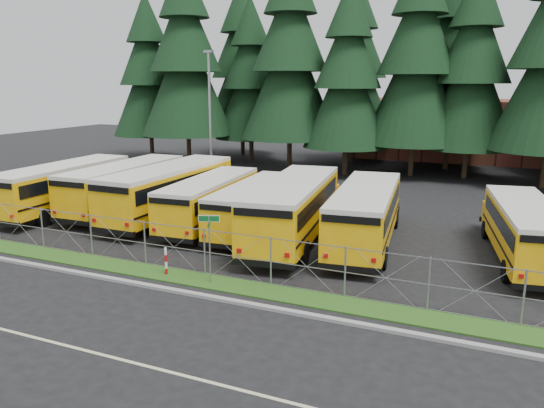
{
  "coord_description": "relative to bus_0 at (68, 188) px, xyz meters",
  "views": [
    {
      "loc": [
        9.92,
        -19.03,
        7.89
      ],
      "look_at": [
        -0.14,
        4.0,
        2.05
      ],
      "focal_mm": 35.0,
      "sensor_mm": 36.0,
      "label": 1
    }
  ],
  "objects": [
    {
      "name": "ground",
      "position": [
        14.36,
        -5.23,
        -1.49
      ],
      "size": [
        120.0,
        120.0,
        0.0
      ],
      "primitive_type": "plane",
      "color": "black",
      "rests_on": "ground"
    },
    {
      "name": "curb",
      "position": [
        14.36,
        -8.33,
        -1.43
      ],
      "size": [
        50.0,
        0.25,
        0.12
      ],
      "primitive_type": "cube",
      "color": "gray",
      "rests_on": "ground"
    },
    {
      "name": "grass_verge",
      "position": [
        14.36,
        -6.93,
        -1.46
      ],
      "size": [
        50.0,
        1.4,
        0.06
      ],
      "primitive_type": "cube",
      "color": "#174112",
      "rests_on": "ground"
    },
    {
      "name": "road_lane_line",
      "position": [
        14.36,
        -13.23,
        -1.48
      ],
      "size": [
        50.0,
        0.12,
        0.01
      ],
      "primitive_type": "cube",
      "color": "beige",
      "rests_on": "ground"
    },
    {
      "name": "chainlink_fence",
      "position": [
        14.36,
        -6.23,
        -0.49
      ],
      "size": [
        44.0,
        0.1,
        2.0
      ],
      "primitive_type": null,
      "color": "#93959B",
      "rests_on": "ground"
    },
    {
      "name": "brick_building",
      "position": [
        20.36,
        34.77,
        1.51
      ],
      "size": [
        22.0,
        10.0,
        6.0
      ],
      "primitive_type": "cube",
      "color": "brown",
      "rests_on": "ground"
    },
    {
      "name": "bus_0",
      "position": [
        0.0,
        0.0,
        0.0
      ],
      "size": [
        3.07,
        11.45,
        2.98
      ],
      "primitive_type": null,
      "rotation": [
        0.0,
        0.0,
        0.03
      ],
      "color": "#EC9C07",
      "rests_on": "ground"
    },
    {
      "name": "bus_1",
      "position": [
        3.28,
        1.66,
        -0.01
      ],
      "size": [
        2.96,
        11.35,
        2.96
      ],
      "primitive_type": null,
      "rotation": [
        0.0,
        0.0,
        0.03
      ],
      "color": "#EC9C07",
      "rests_on": "ground"
    },
    {
      "name": "bus_2",
      "position": [
        6.84,
        1.22,
        0.07
      ],
      "size": [
        2.88,
        11.94,
        3.13
      ],
      "primitive_type": null,
      "rotation": [
        0.0,
        0.0,
        -0.01
      ],
      "color": "#EC9C07",
      "rests_on": "ground"
    },
    {
      "name": "bus_3",
      "position": [
        9.76,
        0.74,
        -0.14
      ],
      "size": [
        3.28,
        10.49,
        2.71
      ],
      "primitive_type": null,
      "rotation": [
        0.0,
        0.0,
        0.08
      ],
      "color": "#EC9C07",
      "rests_on": "ground"
    },
    {
      "name": "bus_4",
      "position": [
        12.52,
        0.67,
        -0.18
      ],
      "size": [
        3.04,
        10.12,
        2.62
      ],
      "primitive_type": null,
      "rotation": [
        0.0,
        0.0,
        0.07
      ],
      "color": "#EC9C07",
      "rests_on": "ground"
    },
    {
      "name": "bus_5",
      "position": [
        15.02,
        -0.14,
        0.07
      ],
      "size": [
        4.32,
        12.19,
        3.13
      ],
      "primitive_type": null,
      "rotation": [
        0.0,
        0.0,
        0.13
      ],
      "color": "#EC9C07",
      "rests_on": "ground"
    },
    {
      "name": "bus_6",
      "position": [
        18.47,
        0.52,
        -0.02
      ],
      "size": [
        3.93,
        11.46,
        2.94
      ],
      "primitive_type": null,
      "rotation": [
        0.0,
        0.0,
        0.12
      ],
      "color": "#EC9C07",
      "rests_on": "ground"
    },
    {
      "name": "bus_east",
      "position": [
        25.45,
        0.96,
        -0.15
      ],
      "size": [
        4.03,
        10.5,
        2.69
      ],
      "primitive_type": null,
      "rotation": [
        0.0,
        0.0,
        0.16
      ],
      "color": "#EC9C07",
      "rests_on": "ground"
    },
    {
      "name": "street_sign",
      "position": [
        14.06,
        -6.99,
        0.54
      ],
      "size": [
        0.79,
        0.52,
        2.81
      ],
      "color": "#93959B",
      "rests_on": "ground"
    },
    {
      "name": "striped_bollard",
      "position": [
        11.92,
        -6.94,
        -0.89
      ],
      "size": [
        0.11,
        0.11,
        1.2
      ],
      "primitive_type": "cylinder",
      "color": "#B20C0C",
      "rests_on": "ground"
    },
    {
      "name": "light_standard",
      "position": [
        3.52,
        11.42,
        4.01
      ],
      "size": [
        0.7,
        0.35,
        10.14
      ],
      "color": "#93959B",
      "rests_on": "ground"
    },
    {
      "name": "conifer_0",
      "position": [
        -9.45,
        21.48,
        6.8
      ],
      "size": [
        7.5,
        7.5,
        16.58
      ],
      "primitive_type": null,
      "color": "black",
      "rests_on": "ground"
    },
    {
      "name": "conifer_1",
      "position": [
        -3.81,
        19.78,
        8.17
      ],
      "size": [
        8.74,
        8.74,
        19.32
      ],
      "primitive_type": null,
      "color": "black",
      "rests_on": "ground"
    },
    {
      "name": "conifer_2",
      "position": [
        1.16,
        23.49,
        6.46
      ],
      "size": [
        7.19,
        7.19,
        15.89
      ],
      "primitive_type": null,
      "color": "black",
      "rests_on": "ground"
    },
    {
      "name": "conifer_3",
      "position": [
        6.42,
        20.62,
        8.15
      ],
      "size": [
        8.72,
        8.72,
        19.28
      ],
      "primitive_type": null,
      "color": "black",
      "rests_on": "ground"
    },
    {
      "name": "conifer_4",
      "position": [
        11.89,
        19.87,
        6.59
      ],
      "size": [
        7.3,
        7.3,
        16.15
      ],
      "primitive_type": null,
      "color": "black",
      "rests_on": "ground"
    },
    {
      "name": "conifer_5",
      "position": [
        17.22,
        21.53,
        7.82
      ],
      "size": [
        8.41,
        8.41,
        18.61
      ],
      "primitive_type": null,
      "color": "black",
      "rests_on": "ground"
    },
    {
      "name": "conifer_6",
      "position": [
        21.53,
        21.99,
        7.03
      ],
      "size": [
        7.7,
        7.7,
        17.03
      ],
      "primitive_type": null,
      "color": "black",
      "rests_on": "ground"
    },
    {
      "name": "conifer_10",
      "position": [
        -1.7,
        27.25,
        7.6
      ],
      "size": [
        8.22,
        8.22,
        18.18
      ],
      "primitive_type": null,
      "color": "black",
      "rests_on": "ground"
    },
    {
      "name": "conifer_11",
      "position": [
        10.35,
        27.43,
        7.56
      ],
      "size": [
        8.19,
        8.19,
        18.11
      ],
      "primitive_type": null,
      "color": "black",
      "rests_on": "ground"
    },
    {
      "name": "conifer_12",
      "position": [
        19.59,
        26.31,
        7.81
      ],
      "size": [
        8.41,
        8.41,
        18.59
      ],
      "primitive_type": null,
      "color": "black",
      "rests_on": "ground"
    }
  ]
}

